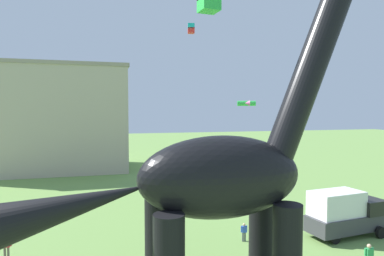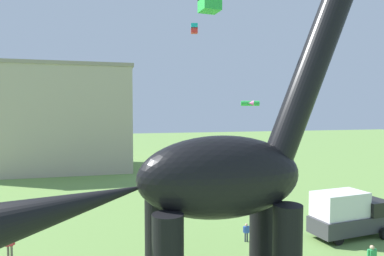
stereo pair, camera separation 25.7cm
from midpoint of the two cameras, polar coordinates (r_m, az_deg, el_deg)
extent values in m
cylinder|color=black|center=(17.01, 12.12, -18.73)|extent=(1.17, 1.17, 5.06)
ellipsoid|color=black|center=(14.08, 5.42, -8.18)|extent=(6.92, 2.98, 3.41)
cylinder|color=black|center=(16.15, 21.05, 12.52)|extent=(4.97, 1.28, 9.86)
cone|color=black|center=(13.50, -19.04, -12.23)|extent=(6.08, 1.70, 2.88)
cube|color=#38383D|center=(26.88, 25.13, -14.29)|extent=(5.80, 2.71, 1.10)
cube|color=black|center=(27.78, 28.18, -11.55)|extent=(2.00, 2.12, 1.00)
cube|color=silver|center=(26.02, 23.85, -11.63)|extent=(3.79, 2.40, 1.70)
cylinder|color=black|center=(29.06, 26.91, -14.15)|extent=(0.82, 0.35, 0.80)
cylinder|color=black|center=(26.86, 20.76, -15.45)|extent=(0.82, 0.35, 0.80)
cylinder|color=black|center=(25.27, 23.62, -16.70)|extent=(0.82, 0.35, 0.80)
cylinder|color=#2D3347|center=(24.15, 9.25, -17.66)|extent=(0.10, 0.10, 0.61)
cylinder|color=#2D3347|center=(24.21, 9.58, -17.61)|extent=(0.10, 0.10, 0.61)
cube|color=blue|center=(24.00, 9.43, -16.48)|extent=(0.33, 0.20, 0.43)
sphere|color=tan|center=(23.90, 9.43, -15.77)|extent=(0.19, 0.19, 0.19)
cylinder|color=blue|center=(23.93, 8.99, -16.48)|extent=(0.08, 0.08, 0.41)
cylinder|color=blue|center=(24.07, 9.86, -16.37)|extent=(0.08, 0.08, 0.41)
cube|color=green|center=(21.90, 28.29, -18.19)|extent=(0.41, 0.25, 0.53)
sphere|color=tan|center=(21.77, 28.32, -17.24)|extent=(0.24, 0.24, 0.24)
cylinder|color=green|center=(21.74, 27.82, -18.26)|extent=(0.10, 0.10, 0.51)
cylinder|color=green|center=(22.04, 28.77, -17.99)|extent=(0.10, 0.10, 0.51)
cylinder|color=#6B6056|center=(23.98, -28.22, -17.92)|extent=(0.13, 0.13, 0.78)
cylinder|color=#6B6056|center=(23.94, -27.76, -17.94)|extent=(0.13, 0.13, 0.78)
cube|color=#D1333D|center=(23.74, -28.03, -16.43)|extent=(0.42, 0.26, 0.55)
sphere|color=tan|center=(23.61, -28.05, -15.52)|extent=(0.24, 0.24, 0.24)
cylinder|color=#D1333D|center=(23.79, -28.62, -16.34)|extent=(0.10, 0.10, 0.52)
cylinder|color=#D1333D|center=(23.68, -27.44, -16.40)|extent=(0.10, 0.10, 0.52)
cube|color=purple|center=(21.69, 0.33, -6.97)|extent=(2.13, 2.03, 0.38)
cube|color=#19B2B7|center=(30.33, 0.64, 16.69)|extent=(0.67, 0.67, 0.45)
cube|color=red|center=(30.25, 0.64, 16.04)|extent=(0.67, 0.67, 0.45)
cube|color=green|center=(17.20, 3.45, 20.09)|extent=(0.98, 0.98, 0.72)
cylinder|color=green|center=(35.52, 9.95, 4.11)|extent=(1.94, 1.11, 0.52)
cone|color=pink|center=(34.49, 10.10, 4.14)|extent=(0.62, 0.67, 0.55)
cube|color=#B7A893|center=(53.61, -22.04, 1.26)|extent=(21.93, 11.68, 14.79)
cube|color=gray|center=(53.96, -22.20, 9.40)|extent=(22.36, 11.91, 0.50)
camera|label=1|loc=(0.13, -89.49, 0.03)|focal=31.75mm
camera|label=2|loc=(0.13, 90.51, -0.03)|focal=31.75mm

